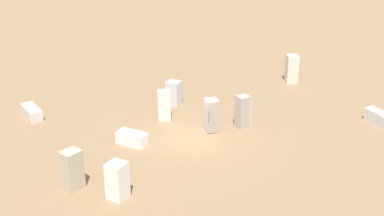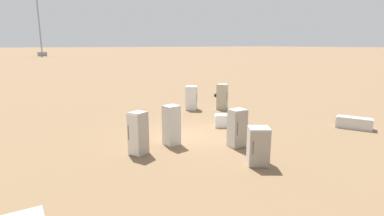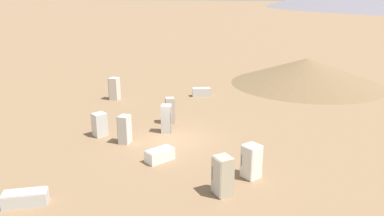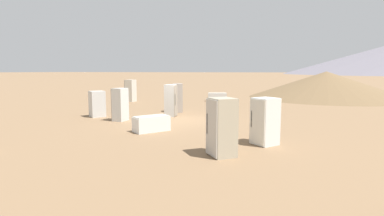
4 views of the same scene
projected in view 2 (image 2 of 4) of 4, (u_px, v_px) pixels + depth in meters
ground_plane at (184, 135)px, 15.07m from camera, size 1000.00×1000.00×0.00m
power_pylon_0 at (40, 34)px, 115.77m from camera, size 9.35×3.21×26.72m
discarded_fridge_0 at (354, 123)px, 16.31m from camera, size 1.46×1.92×0.61m
discarded_fridge_1 at (237, 128)px, 13.30m from camera, size 0.71×0.63×1.70m
discarded_fridge_2 at (191, 98)px, 20.94m from camera, size 1.06×1.05×1.66m
discarded_fridge_3 at (171, 125)px, 13.54m from camera, size 0.71×0.71×1.82m
discarded_fridge_4 at (258, 146)px, 11.28m from camera, size 1.02×1.01×1.46m
discarded_fridge_5 at (228, 121)px, 16.69m from camera, size 1.65×1.43×0.67m
discarded_fridge_7 at (222, 97)px, 21.08m from camera, size 1.06×1.05×1.78m
discarded_fridge_8 at (138, 133)px, 12.34m from camera, size 0.87×0.83×1.80m
scrap_tire at (219, 95)px, 26.30m from camera, size 0.80×0.80×0.24m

